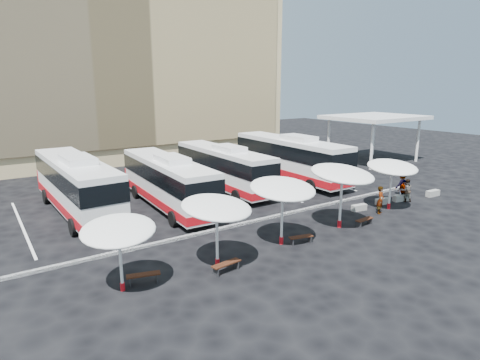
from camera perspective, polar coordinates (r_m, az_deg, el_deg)
ground at (r=25.16m, az=1.95°, el=-6.50°), size 120.00×120.00×0.00m
sandstone_building at (r=53.01m, az=-19.58°, el=17.06°), size 42.00×18.25×29.60m
service_canopy at (r=47.96m, az=18.61°, el=8.30°), size 10.00×8.00×5.20m
curb_divider at (r=25.52m, az=1.29°, el=-6.02°), size 34.00×0.25×0.15m
bay_lines at (r=31.67m, az=-6.58°, el=-2.36°), size 24.15×12.00×0.01m
bus_0 at (r=29.14m, az=-22.29°, el=-0.43°), size 3.29×13.01×4.11m
bus_1 at (r=28.80m, az=-10.31°, el=-0.03°), size 3.23×12.29×3.87m
bus_2 at (r=33.32m, az=-2.43°, el=1.94°), size 2.90×12.02×3.81m
bus_3 at (r=36.85m, az=7.07°, el=3.30°), size 3.30×13.37×4.23m
sunshade_0 at (r=17.34m, az=-16.91°, el=-6.88°), size 3.95×3.97×3.20m
sunshade_1 at (r=18.77m, az=-3.35°, el=-3.94°), size 4.37×4.39×3.50m
sunshade_2 at (r=21.50m, az=6.08°, el=-1.25°), size 3.83×3.88×3.71m
sunshade_3 at (r=24.68m, az=14.35°, el=0.82°), size 4.38×4.42×3.96m
sunshade_4 at (r=29.61m, az=20.84°, el=1.69°), size 4.43×4.46×3.53m
wood_bench_0 at (r=18.63m, az=-13.56°, el=-13.16°), size 1.52×0.78×0.45m
wood_bench_1 at (r=19.14m, az=-1.96°, el=-11.99°), size 1.54×0.57×0.46m
wood_bench_2 at (r=22.58m, az=8.66°, el=-8.15°), size 1.43×0.68×0.42m
wood_bench_3 at (r=26.25m, az=17.28°, el=-5.51°), size 1.40×0.45×0.42m
conc_bench_0 at (r=29.20m, az=16.58°, el=-3.78°), size 1.18×0.54×0.43m
conc_bench_1 at (r=31.28m, az=19.62°, el=-2.87°), size 1.20×0.54×0.43m
conc_bench_2 at (r=32.60m, az=21.95°, el=-2.37°), size 1.36×0.72×0.48m
conc_bench_3 at (r=35.04m, az=25.73°, el=-1.71°), size 1.26×0.50×0.46m
passenger_0 at (r=28.81m, az=19.33°, el=-2.69°), size 0.82×0.73×1.90m
passenger_1 at (r=32.45m, az=22.65°, el=-1.38°), size 1.06×1.00×1.72m
passenger_2 at (r=32.58m, az=22.22°, el=-1.39°), size 1.00×0.61×1.60m
passenger_3 at (r=33.80m, az=22.01°, el=-0.58°), size 1.32×0.85×1.93m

